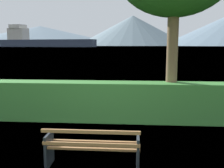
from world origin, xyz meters
TOP-DOWN VIEW (x-y plane):
  - ground_plane at (0.00, 0.00)m, footprint 1400.00×1400.00m
  - water_surface at (0.00, 307.99)m, footprint 620.00×620.00m
  - park_bench at (0.00, -0.06)m, footprint 1.87×0.57m
  - hedge_row at (0.00, 3.29)m, footprint 10.50×0.79m
  - cargo_ship_large at (-96.89, 266.59)m, footprint 107.06×39.13m
  - distant_hills at (-10.38, 571.59)m, footprint 790.55×439.20m

SIDE VIEW (x-z plane):
  - ground_plane at x=0.00m, z-range 0.00..0.00m
  - water_surface at x=0.00m, z-range 0.00..0.00m
  - park_bench at x=0.00m, z-range 0.00..0.86m
  - hedge_row at x=0.00m, z-range 0.00..1.25m
  - cargo_ship_large at x=-96.89m, z-range -5.16..18.27m
  - distant_hills at x=-10.38m, z-range -6.16..65.00m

